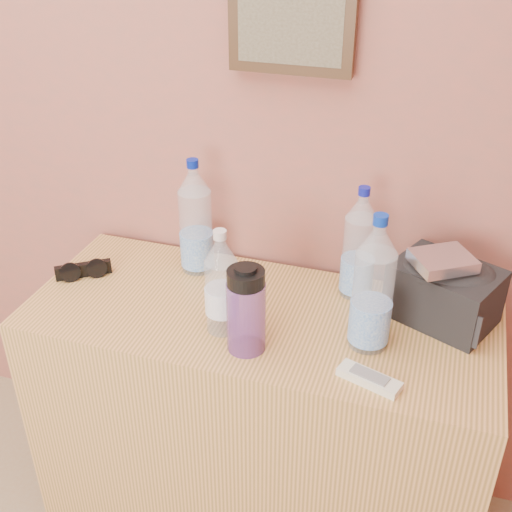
{
  "coord_description": "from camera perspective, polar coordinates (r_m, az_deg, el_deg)",
  "views": [
    {
      "loc": [
        0.93,
        0.48,
        1.68
      ],
      "look_at": [
        0.53,
        1.71,
        0.92
      ],
      "focal_mm": 45.0,
      "sensor_mm": 36.0,
      "label": 1
    }
  ],
  "objects": [
    {
      "name": "pet_large_d",
      "position": [
        1.45,
        10.35,
        -3.02
      ],
      "size": [
        0.09,
        0.09,
        0.34
      ],
      "rotation": [
        0.0,
        0.0,
        -0.06
      ],
      "color": "silver",
      "rests_on": "dresser"
    },
    {
      "name": "dresser",
      "position": [
        1.85,
        0.24,
        -14.39
      ],
      "size": [
        1.18,
        0.49,
        0.74
      ],
      "primitive_type": "cube",
      "color": "tan",
      "rests_on": "ground"
    },
    {
      "name": "pet_small",
      "position": [
        1.5,
        -3.08,
        -2.81
      ],
      "size": [
        0.08,
        0.08,
        0.27
      ],
      "rotation": [
        0.0,
        0.0,
        0.06
      ],
      "color": "silver",
      "rests_on": "dresser"
    },
    {
      "name": "pet_large_c",
      "position": [
        1.64,
        9.13,
        0.67
      ],
      "size": [
        0.08,
        0.08,
        0.3
      ],
      "rotation": [
        0.0,
        0.0,
        -0.43
      ],
      "color": "white",
      "rests_on": "dresser"
    },
    {
      "name": "pet_large_b",
      "position": [
        1.73,
        -5.38,
        2.98
      ],
      "size": [
        0.09,
        0.09,
        0.32
      ],
      "rotation": [
        0.0,
        0.0,
        0.4
      ],
      "color": "silver",
      "rests_on": "dresser"
    },
    {
      "name": "nalgene_bottle",
      "position": [
        1.44,
        -0.89,
        -4.75
      ],
      "size": [
        0.09,
        0.09,
        0.22
      ],
      "rotation": [
        0.0,
        0.0,
        -0.28
      ],
      "color": "#753F9A",
      "rests_on": "dresser"
    },
    {
      "name": "foil_packet",
      "position": [
        1.55,
        16.26,
        -0.4
      ],
      "size": [
        0.17,
        0.16,
        0.03
      ],
      "primitive_type": "cube",
      "rotation": [
        0.0,
        0.0,
        0.57
      ],
      "color": "silver",
      "rests_on": "toiletry_bag"
    },
    {
      "name": "toiletry_bag",
      "position": [
        1.62,
        16.42,
        -2.92
      ],
      "size": [
        0.29,
        0.26,
        0.16
      ],
      "primitive_type": null,
      "rotation": [
        0.0,
        0.0,
        -0.42
      ],
      "color": "black",
      "rests_on": "dresser"
    },
    {
      "name": "sunglasses",
      "position": [
        1.81,
        -15.09,
        -1.19
      ],
      "size": [
        0.15,
        0.13,
        0.04
      ],
      "primitive_type": null,
      "rotation": [
        0.0,
        0.0,
        0.62
      ],
      "color": "black",
      "rests_on": "dresser"
    },
    {
      "name": "picture_frame",
      "position": [
        1.57,
        3.19,
        20.32
      ],
      "size": [
        0.3,
        0.03,
        0.25
      ],
      "primitive_type": null,
      "color": "#382311",
      "rests_on": "room_shell"
    },
    {
      "name": "ac_remote",
      "position": [
        1.43,
        10.02,
        -10.7
      ],
      "size": [
        0.15,
        0.09,
        0.02
      ],
      "primitive_type": "cube",
      "rotation": [
        0.0,
        0.0,
        -0.32
      ],
      "color": "white",
      "rests_on": "dresser"
    }
  ]
}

